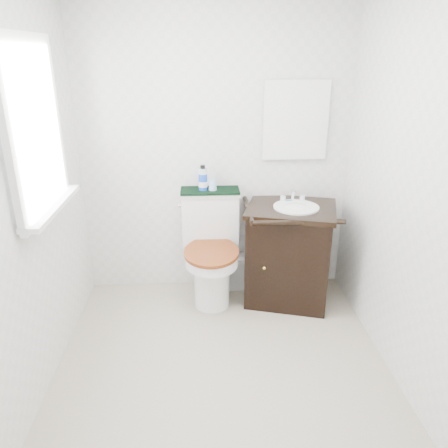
{
  "coord_description": "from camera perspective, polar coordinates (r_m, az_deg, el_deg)",
  "views": [
    {
      "loc": [
        -0.12,
        -2.32,
        1.95
      ],
      "look_at": [
        0.05,
        0.75,
        0.74
      ],
      "focal_mm": 35.0,
      "sensor_mm": 36.0,
      "label": 1
    }
  ],
  "objects": [
    {
      "name": "floor",
      "position": [
        3.03,
        -0.13,
        -18.62
      ],
      "size": [
        2.4,
        2.4,
        0.0
      ],
      "primitive_type": "plane",
      "color": "#BDB499",
      "rests_on": "ground"
    },
    {
      "name": "cup",
      "position": [
        3.54,
        -1.49,
        5.11
      ],
      "size": [
        0.07,
        0.07,
        0.08
      ],
      "primitive_type": "cone",
      "color": "#96C1F6",
      "rests_on": "towel"
    },
    {
      "name": "soap_bar",
      "position": [
        3.59,
        8.43,
        3.01
      ],
      "size": [
        0.07,
        0.04,
        0.02
      ],
      "primitive_type": "ellipsoid",
      "color": "#186A73",
      "rests_on": "vanity"
    },
    {
      "name": "mouthwash_bottle",
      "position": [
        3.53,
        -2.77,
        5.93
      ],
      "size": [
        0.07,
        0.07,
        0.2
      ],
      "color": "blue",
      "rests_on": "towel"
    },
    {
      "name": "vanity",
      "position": [
        3.63,
        8.51,
        -3.54
      ],
      "size": [
        0.82,
        0.75,
        0.92
      ],
      "color": "black",
      "rests_on": "floor"
    },
    {
      "name": "window",
      "position": [
        2.77,
        -23.65,
        11.36
      ],
      "size": [
        0.02,
        0.7,
        0.9
      ],
      "primitive_type": "cube",
      "color": "white",
      "rests_on": "wall_left"
    },
    {
      "name": "trash_bin",
      "position": [
        3.87,
        1.23,
        -6.23
      ],
      "size": [
        0.22,
        0.18,
        0.3
      ],
      "color": "silver",
      "rests_on": "floor"
    },
    {
      "name": "towel",
      "position": [
        3.56,
        -1.84,
        4.39
      ],
      "size": [
        0.48,
        0.22,
        0.02
      ],
      "primitive_type": "cube",
      "color": "black",
      "rests_on": "toilet"
    },
    {
      "name": "wall_left",
      "position": [
        2.63,
        -24.91,
        2.78
      ],
      "size": [
        0.0,
        2.4,
        2.4
      ],
      "primitive_type": "plane",
      "rotation": [
        1.57,
        0.0,
        1.57
      ],
      "color": "silver",
      "rests_on": "ground"
    },
    {
      "name": "wall_right",
      "position": [
        2.72,
        23.69,
        3.58
      ],
      "size": [
        0.0,
        2.4,
        2.4
      ],
      "primitive_type": "plane",
      "rotation": [
        1.57,
        0.0,
        -1.57
      ],
      "color": "silver",
      "rests_on": "ground"
    },
    {
      "name": "mirror",
      "position": [
        3.61,
        9.34,
        13.19
      ],
      "size": [
        0.5,
        0.02,
        0.6
      ],
      "primitive_type": "cube",
      "color": "silver",
      "rests_on": "wall_back"
    },
    {
      "name": "toilet",
      "position": [
        3.63,
        -1.7,
        -4.02
      ],
      "size": [
        0.49,
        0.66,
        0.9
      ],
      "color": "white",
      "rests_on": "floor"
    },
    {
      "name": "wall_back",
      "position": [
        3.6,
        -1.13,
        9.4
      ],
      "size": [
        2.4,
        0.0,
        2.4
      ],
      "primitive_type": "plane",
      "rotation": [
        1.57,
        0.0,
        0.0
      ],
      "color": "silver",
      "rests_on": "ground"
    },
    {
      "name": "wall_front",
      "position": [
        1.35,
        2.47,
        -12.38
      ],
      "size": [
        2.4,
        0.0,
        2.4
      ],
      "primitive_type": "plane",
      "rotation": [
        -1.57,
        0.0,
        0.0
      ],
      "color": "silver",
      "rests_on": "ground"
    }
  ]
}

